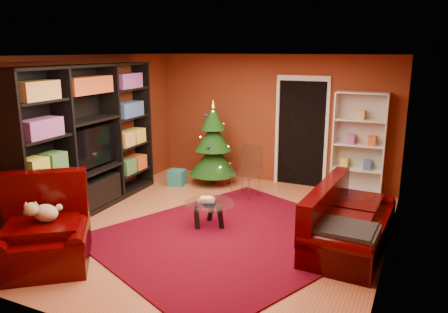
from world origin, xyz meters
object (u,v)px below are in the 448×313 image
at_px(rug, 233,237).
at_px(dog, 46,213).
at_px(white_bookshelf, 359,145).
at_px(coffee_table, 209,214).
at_px(gift_box_teal, 177,178).
at_px(sofa, 351,217).
at_px(christmas_tree, 213,144).
at_px(armchair, 43,231).
at_px(gift_box_red, 223,178).
at_px(acrylic_chair, 246,175).
at_px(media_unit, 89,139).

height_order(rug, dog, dog).
bearing_deg(dog, white_bookshelf, 16.72).
height_order(rug, coffee_table, coffee_table).
distance_m(gift_box_teal, sofa, 3.94).
relative_size(christmas_tree, armchair, 1.48).
xyz_separation_m(armchair, coffee_table, (1.33, 2.00, -0.26)).
relative_size(rug, white_bookshelf, 1.83).
xyz_separation_m(christmas_tree, gift_box_red, (0.16, 0.10, -0.73)).
relative_size(gift_box_teal, sofa, 0.15).
bearing_deg(armchair, rug, 5.79).
distance_m(white_bookshelf, dog, 5.47).
relative_size(gift_box_red, white_bookshelf, 0.11).
distance_m(white_bookshelf, acrylic_chair, 2.16).
bearing_deg(christmas_tree, acrylic_chair, -30.28).
bearing_deg(armchair, media_unit, 76.54).
distance_m(media_unit, armchair, 2.21).
bearing_deg(gift_box_teal, white_bookshelf, 15.05).
bearing_deg(coffee_table, gift_box_teal, 133.89).
xyz_separation_m(gift_box_red, sofa, (2.88, -1.93, 0.33)).
relative_size(media_unit, white_bookshelf, 1.60).
xyz_separation_m(gift_box_teal, sofa, (3.67, -1.42, 0.28)).
relative_size(rug, gift_box_teal, 11.69).
height_order(rug, christmas_tree, christmas_tree).
bearing_deg(gift_box_red, rug, -61.47).
xyz_separation_m(gift_box_teal, white_bookshelf, (3.38, 0.91, 0.81)).
distance_m(gift_box_teal, white_bookshelf, 3.59).
xyz_separation_m(media_unit, acrylic_chair, (2.19, 1.62, -0.78)).
relative_size(dog, sofa, 0.20).
height_order(christmas_tree, sofa, christmas_tree).
distance_m(christmas_tree, armchair, 4.08).
relative_size(christmas_tree, gift_box_teal, 5.57).
xyz_separation_m(media_unit, white_bookshelf, (4.01, 2.67, -0.26)).
bearing_deg(gift_box_teal, rug, -41.93).
bearing_deg(christmas_tree, rug, -57.46).
height_order(gift_box_red, dog, dog).
distance_m(media_unit, acrylic_chair, 2.83).
bearing_deg(sofa, gift_box_teal, 71.37).
bearing_deg(coffee_table, sofa, 5.84).
height_order(christmas_tree, white_bookshelf, white_bookshelf).
bearing_deg(acrylic_chair, media_unit, -134.84).
distance_m(media_unit, gift_box_red, 2.89).
distance_m(gift_box_teal, gift_box_red, 0.94).
distance_m(gift_box_red, acrylic_chair, 1.06).
distance_m(sofa, acrylic_chair, 2.47).
relative_size(gift_box_red, coffee_table, 0.29).
bearing_deg(rug, armchair, -135.92).
height_order(media_unit, coffee_table, media_unit).
distance_m(christmas_tree, coffee_table, 2.34).
distance_m(media_unit, coffee_table, 2.43).
xyz_separation_m(white_bookshelf, dog, (-3.13, -4.47, -0.29)).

